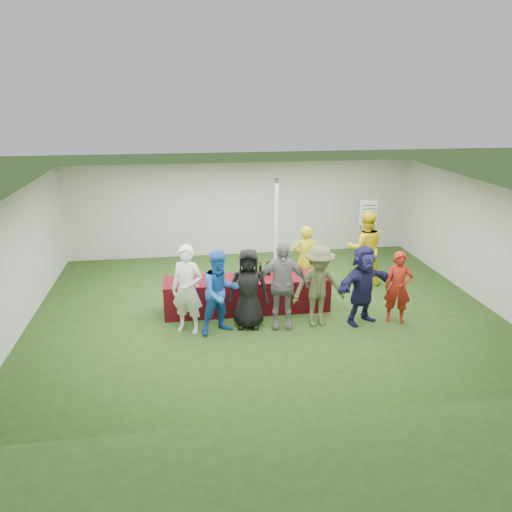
{
  "coord_description": "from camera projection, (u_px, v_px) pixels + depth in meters",
  "views": [
    {
      "loc": [
        -1.68,
        -10.12,
        4.62
      ],
      "look_at": [
        -0.17,
        -0.05,
        1.25
      ],
      "focal_mm": 35.0,
      "sensor_mm": 36.0,
      "label": 1
    }
  ],
  "objects": [
    {
      "name": "customer_0",
      "position": [
        187.0,
        289.0,
        9.85
      ],
      "size": [
        0.78,
        0.66,
        1.8
      ],
      "primitive_type": "imported",
      "rotation": [
        0.0,
        0.0,
        -0.42
      ],
      "color": "white",
      "rests_on": "ground"
    },
    {
      "name": "bar_towel",
      "position": [
        314.0,
        273.0,
        11.11
      ],
      "size": [
        0.25,
        0.18,
        0.03
      ],
      "primitive_type": "cube",
      "color": "white",
      "rests_on": "serving_table"
    },
    {
      "name": "customer_3",
      "position": [
        282.0,
        285.0,
        10.03
      ],
      "size": [
        1.12,
        0.58,
        1.83
      ],
      "primitive_type": "imported",
      "rotation": [
        0.0,
        0.0,
        -0.12
      ],
      "color": "gray",
      "rests_on": "ground"
    },
    {
      "name": "staff_pourer",
      "position": [
        305.0,
        259.0,
        11.83
      ],
      "size": [
        0.68,
        0.52,
        1.65
      ],
      "primitive_type": "imported",
      "rotation": [
        0.0,
        0.0,
        2.91
      ],
      "color": "gold",
      "rests_on": "ground"
    },
    {
      "name": "ground",
      "position": [
        263.0,
        308.0,
        11.19
      ],
      "size": [
        60.0,
        60.0,
        0.0
      ],
      "primitive_type": "plane",
      "color": "#284719",
      "rests_on": "ground"
    },
    {
      "name": "customer_4",
      "position": [
        319.0,
        286.0,
        10.13
      ],
      "size": [
        1.16,
        0.73,
        1.71
      ],
      "primitive_type": "imported",
      "rotation": [
        0.0,
        0.0,
        0.09
      ],
      "color": "#515632",
      "rests_on": "ground"
    },
    {
      "name": "customer_6",
      "position": [
        398.0,
        287.0,
        10.31
      ],
      "size": [
        0.65,
        0.55,
        1.53
      ],
      "primitive_type": "imported",
      "rotation": [
        0.0,
        0.0,
        -0.4
      ],
      "color": "maroon",
      "rests_on": "ground"
    },
    {
      "name": "wine_glasses",
      "position": [
        228.0,
        279.0,
        10.51
      ],
      "size": [
        2.83,
        0.13,
        0.16
      ],
      "color": "silver",
      "rests_on": "serving_table"
    },
    {
      "name": "customer_5",
      "position": [
        363.0,
        285.0,
        10.24
      ],
      "size": [
        1.63,
        1.08,
        1.68
      ],
      "primitive_type": "imported",
      "rotation": [
        0.0,
        0.0,
        0.41
      ],
      "color": "#1C1B46",
      "rests_on": "ground"
    },
    {
      "name": "serving_table",
      "position": [
        247.0,
        294.0,
        10.97
      ],
      "size": [
        3.6,
        0.8,
        0.75
      ],
      "primitive_type": "cube",
      "color": "#5F1016",
      "rests_on": "ground"
    },
    {
      "name": "wine_list_sign",
      "position": [
        368.0,
        217.0,
        13.77
      ],
      "size": [
        0.5,
        0.03,
        1.8
      ],
      "color": "slate",
      "rests_on": "ground"
    },
    {
      "name": "wine_bottles",
      "position": [
        271.0,
        270.0,
        11.02
      ],
      "size": [
        0.53,
        0.11,
        0.32
      ],
      "color": "black",
      "rests_on": "serving_table"
    },
    {
      "name": "tent",
      "position": [
        276.0,
        235.0,
        11.96
      ],
      "size": [
        10.0,
        10.0,
        10.0
      ],
      "color": "white",
      "rests_on": "ground"
    },
    {
      "name": "staff_back",
      "position": [
        365.0,
        248.0,
        12.34
      ],
      "size": [
        1.01,
        0.85,
        1.86
      ],
      "primitive_type": "imported",
      "rotation": [
        0.0,
        0.0,
        2.96
      ],
      "color": "yellow",
      "rests_on": "ground"
    },
    {
      "name": "water_bottle",
      "position": [
        244.0,
        273.0,
        10.89
      ],
      "size": [
        0.07,
        0.07,
        0.23
      ],
      "color": "silver",
      "rests_on": "serving_table"
    },
    {
      "name": "customer_2",
      "position": [
        248.0,
        289.0,
        10.06
      ],
      "size": [
        0.89,
        0.65,
        1.67
      ],
      "primitive_type": "imported",
      "rotation": [
        0.0,
        0.0,
        -0.15
      ],
      "color": "black",
      "rests_on": "ground"
    },
    {
      "name": "dump_bucket",
      "position": [
        321.0,
        274.0,
        10.85
      ],
      "size": [
        0.26,
        0.26,
        0.18
      ],
      "primitive_type": "cylinder",
      "color": "slate",
      "rests_on": "serving_table"
    },
    {
      "name": "customer_1",
      "position": [
        221.0,
        292.0,
        9.81
      ],
      "size": [
        1.01,
        0.9,
        1.72
      ],
      "primitive_type": "imported",
      "rotation": [
        0.0,
        0.0,
        0.36
      ],
      "color": "blue",
      "rests_on": "ground"
    }
  ]
}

